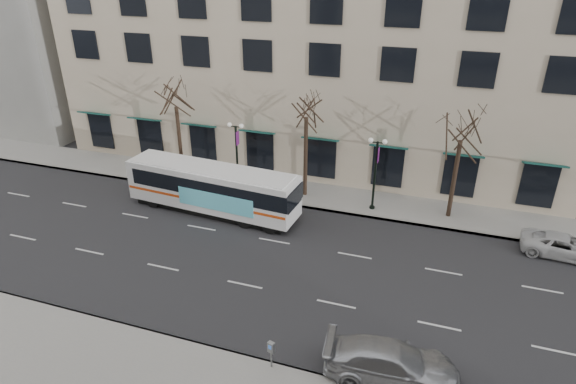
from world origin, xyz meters
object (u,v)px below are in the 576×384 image
at_px(tree_far_left, 175,94).
at_px(pay_station, 271,349).
at_px(tree_far_right, 463,126).
at_px(city_bus, 213,188).
at_px(silver_car, 392,363).
at_px(white_pickup, 563,246).
at_px(lamp_post_left, 237,153).
at_px(lamp_post_right, 375,171).
at_px(tree_far_mid, 306,103).

height_order(tree_far_left, pay_station, tree_far_left).
height_order(tree_far_right, pay_station, tree_far_right).
relative_size(tree_far_left, city_bus, 0.68).
xyz_separation_m(tree_far_left, city_bus, (4.83, -4.20, -4.92)).
bearing_deg(tree_far_left, pay_station, -50.26).
relative_size(silver_car, pay_station, 4.18).
height_order(tree_far_left, white_pickup, tree_far_left).
xyz_separation_m(tree_far_right, lamp_post_left, (-14.99, -0.60, -3.48)).
bearing_deg(lamp_post_right, silver_car, -77.43).
bearing_deg(tree_far_left, lamp_post_left, -6.83).
bearing_deg(tree_far_mid, silver_car, -61.22).
bearing_deg(tree_far_right, silver_car, -96.85).
bearing_deg(lamp_post_left, white_pickup, -5.33).
bearing_deg(tree_far_left, silver_car, -39.37).
bearing_deg(tree_far_right, lamp_post_right, -173.15).
bearing_deg(pay_station, silver_car, 30.76).
xyz_separation_m(tree_far_right, lamp_post_right, (-4.99, -0.60, -3.48)).
bearing_deg(city_bus, pay_station, -49.70).
xyz_separation_m(silver_car, white_pickup, (8.23, 12.34, -0.16)).
bearing_deg(city_bus, lamp_post_left, 91.72).
distance_m(lamp_post_left, silver_car, 19.61).
height_order(tree_far_mid, lamp_post_right, tree_far_mid).
height_order(tree_far_mid, city_bus, tree_far_mid).
bearing_deg(silver_car, tree_far_left, 44.68).
relative_size(lamp_post_right, silver_car, 0.94).
relative_size(tree_far_mid, lamp_post_left, 1.64).
distance_m(city_bus, silver_car, 17.18).
height_order(tree_far_right, lamp_post_right, tree_far_right).
distance_m(tree_far_left, lamp_post_right, 15.48).
height_order(lamp_post_left, pay_station, lamp_post_left).
xyz_separation_m(tree_far_right, city_bus, (-15.17, -4.20, -4.64)).
distance_m(lamp_post_left, white_pickup, 21.64).
height_order(lamp_post_right, silver_car, lamp_post_right).
bearing_deg(tree_far_mid, tree_far_left, -180.00).
bearing_deg(white_pickup, pay_station, 140.64).
bearing_deg(city_bus, silver_car, -34.18).
relative_size(tree_far_left, white_pickup, 1.81).
relative_size(tree_far_mid, lamp_post_right, 1.64).
distance_m(tree_far_right, pay_station, 18.20).
xyz_separation_m(tree_far_right, pay_station, (-6.61, -16.10, -5.32)).
distance_m(silver_car, white_pickup, 14.83).
bearing_deg(lamp_post_right, tree_far_mid, 173.17).
height_order(lamp_post_right, white_pickup, lamp_post_right).
bearing_deg(tree_far_mid, pay_station, -78.12).
xyz_separation_m(city_bus, silver_car, (13.38, -10.74, -0.98)).
height_order(tree_far_mid, white_pickup, tree_far_mid).
height_order(lamp_post_left, white_pickup, lamp_post_left).
relative_size(tree_far_left, silver_car, 1.51).
xyz_separation_m(lamp_post_left, pay_station, (8.38, -15.50, -1.84)).
height_order(tree_far_mid, pay_station, tree_far_mid).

